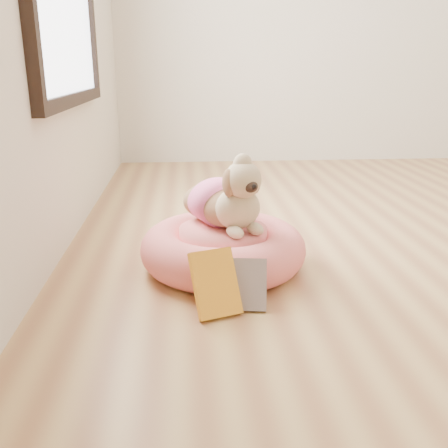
{
  "coord_description": "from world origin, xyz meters",
  "views": [
    {
      "loc": [
        -1.43,
        -2.2,
        0.83
      ],
      "look_at": [
        -1.28,
        -0.27,
        0.21
      ],
      "focal_mm": 40.0,
      "sensor_mm": 36.0,
      "label": 1
    }
  ],
  "objects": [
    {
      "name": "dog",
      "position": [
        -1.26,
        -0.2,
        0.35
      ],
      "size": [
        0.47,
        0.54,
        0.33
      ],
      "primitive_type": null,
      "rotation": [
        0.0,
        0.0,
        0.41
      ],
      "color": "brown",
      "rests_on": "pet_bed"
    },
    {
      "name": "wall_back",
      "position": [
        0.0,
        2.25,
        1.35
      ],
      "size": [
        4.5,
        0.0,
        4.5
      ],
      "primitive_type": "plane",
      "rotation": [
        1.57,
        0.0,
        0.0
      ],
      "color": "beige",
      "rests_on": "floor"
    },
    {
      "name": "pet_bed",
      "position": [
        -1.28,
        -0.22,
        0.09
      ],
      "size": [
        0.7,
        0.7,
        0.18
      ],
      "color": "#E86D5A",
      "rests_on": "floor"
    },
    {
      "name": "book_white",
      "position": [
        -1.21,
        -0.59,
        0.09
      ],
      "size": [
        0.13,
        0.13,
        0.17
      ],
      "primitive_type": "cube",
      "rotation": [
        -0.53,
        0.0,
        -0.13
      ],
      "color": "silver",
      "rests_on": "floor"
    },
    {
      "name": "book_yellow",
      "position": [
        -1.34,
        -0.62,
        0.11
      ],
      "size": [
        0.19,
        0.18,
        0.22
      ],
      "primitive_type": "cube",
      "rotation": [
        -0.49,
        0.0,
        0.33
      ],
      "color": "yellow",
      "rests_on": "floor"
    }
  ]
}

